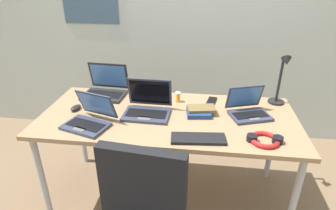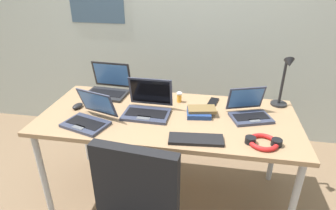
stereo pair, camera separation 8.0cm
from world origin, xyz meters
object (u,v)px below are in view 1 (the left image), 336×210
laptop_center (248,110)px  laptop_back_left (147,108)px  cell_phone (212,101)px  headphones (265,140)px  pill_bottle (178,97)px  laptop_mid_desk (105,89)px  book_stack (200,111)px  external_keyboard (198,139)px  desk_lamp (281,80)px  computer_mouse (76,108)px  laptop_near_mouse (89,119)px

laptop_center → laptop_back_left: bearing=-174.5°
cell_phone → headphones: size_ratio=0.64×
laptop_back_left → laptop_center: size_ratio=1.00×
headphones → pill_bottle: pill_bottle is taller
laptop_back_left → pill_bottle: (0.20, 0.22, -0.01)m
laptop_mid_desk → cell_phone: laptop_mid_desk is taller
cell_phone → book_stack: bearing=-100.2°
external_keyboard → laptop_center: bearing=42.2°
headphones → external_keyboard: bearing=-175.2°
external_keyboard → headphones: 0.40m
laptop_center → book_stack: laptop_center is taller
laptop_center → cell_phone: bearing=142.4°
desk_lamp → computer_mouse: 1.52m
desk_lamp → book_stack: desk_lamp is taller
laptop_center → cell_phone: 0.32m
laptop_center → book_stack: 0.34m
external_keyboard → book_stack: size_ratio=1.51×
desk_lamp → computer_mouse: desk_lamp is taller
desk_lamp → external_keyboard: (-0.58, -0.57, -0.19)m
external_keyboard → computer_mouse: 0.95m
computer_mouse → cell_phone: computer_mouse is taller
laptop_back_left → book_stack: bearing=5.6°
laptop_near_mouse → external_keyboard: laptop_near_mouse is taller
headphones → laptop_near_mouse: bearing=176.9°
laptop_back_left → book_stack: laptop_back_left is taller
desk_lamp → cell_phone: 0.53m
headphones → computer_mouse: bearing=168.9°
cell_phone → headphones: 0.61m
pill_bottle → laptop_back_left: bearing=-131.3°
cell_phone → book_stack: book_stack is taller
laptop_center → laptop_mid_desk: 1.14m
laptop_back_left → computer_mouse: laptop_back_left is taller
laptop_near_mouse → laptop_center: (1.06, 0.27, -0.00)m
cell_phone → desk_lamp: bearing=12.1°
laptop_mid_desk → headphones: size_ratio=1.62×
laptop_near_mouse → book_stack: size_ratio=1.61×
headphones → pill_bottle: 0.75m
external_keyboard → pill_bottle: pill_bottle is taller
laptop_back_left → laptop_near_mouse: bearing=-149.7°
desk_lamp → laptop_back_left: desk_lamp is taller
desk_lamp → headphones: desk_lamp is taller
laptop_mid_desk → pill_bottle: bearing=-5.8°
external_keyboard → computer_mouse: (-0.90, 0.29, 0.01)m
laptop_mid_desk → book_stack: laptop_mid_desk is taller
computer_mouse → headphones: (1.30, -0.25, -0.00)m
desk_lamp → laptop_center: 0.35m
laptop_center → external_keyboard: bearing=-132.6°
desk_lamp → headphones: size_ratio=1.87×
computer_mouse → external_keyboard: bearing=-3.4°
laptop_mid_desk → external_keyboard: 0.97m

